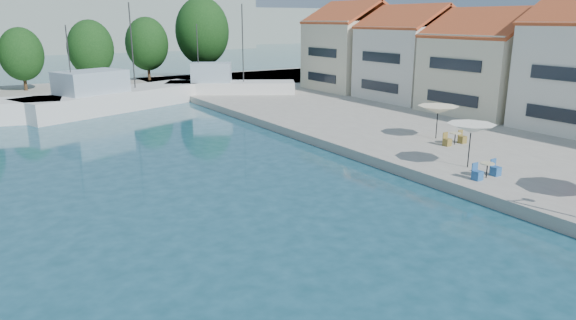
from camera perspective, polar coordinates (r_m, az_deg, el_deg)
quay_right at (r=43.97m, az=22.48°, el=3.77°), size 32.00×92.00×0.60m
quay_far at (r=62.67m, az=-27.00°, el=6.42°), size 90.00×16.00×0.60m
hill_east at (r=182.89m, az=-15.49°, el=14.14°), size 140.00×40.00×12.00m
building_04 at (r=46.73m, az=21.54°, el=10.35°), size 9.00×8.80×9.20m
building_05 at (r=52.59m, az=13.60°, el=11.68°), size 8.40×8.80×9.70m
building_06 at (r=59.25m, az=7.30°, el=12.58°), size 9.00×8.80×10.20m
trawler_03 at (r=51.56m, az=-18.67°, el=6.55°), size 19.39×11.49×10.20m
trawler_04 at (r=56.05m, az=-6.71°, el=7.90°), size 13.54×9.84×10.20m
tree_05 at (r=64.31m, az=-27.51°, el=10.38°), size 4.64×4.64×6.87m
tree_06 at (r=64.68m, az=-21.09°, el=11.50°), size 5.17×5.17×7.66m
tree_07 at (r=69.65m, az=-15.40°, el=12.33°), size 5.40×5.40×7.99m
tree_08 at (r=71.65m, az=-9.51°, el=13.93°), size 7.14×7.14×10.57m
umbrella_white at (r=28.65m, az=19.68°, el=3.32°), size 2.54×2.54×2.37m
umbrella_cream at (r=35.21m, az=16.33°, el=5.39°), size 2.67×2.67×2.18m
cafe_table_02 at (r=27.47m, az=21.21°, el=-1.27°), size 1.82×0.70×0.76m
cafe_table_03 at (r=34.11m, az=18.05°, el=2.12°), size 1.82×0.70×0.76m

